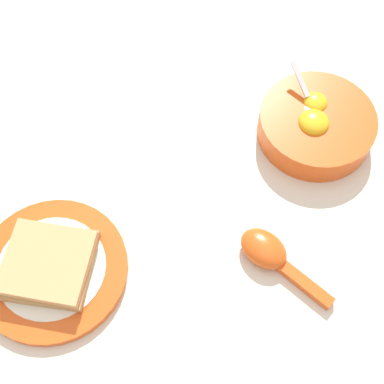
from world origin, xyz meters
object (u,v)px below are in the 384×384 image
Objects in this scene: toast_sandwich at (49,264)px; egg_bowl at (316,124)px; soup_spoon at (270,254)px; toast_plate at (52,269)px.

egg_bowl is at bearing -162.57° from toast_sandwich.
toast_plate is at bearing -9.65° from soup_spoon.
egg_bowl is 1.22× the size of toast_sandwich.
toast_sandwich reaches higher than soup_spoon.
egg_bowl is 1.25× the size of soup_spoon.
soup_spoon is at bearing 54.61° from egg_bowl.
toast_sandwich is at bearing 121.03° from toast_plate.
toast_plate is at bearing -58.97° from toast_sandwich.
soup_spoon is (-0.27, 0.05, 0.01)m from toast_plate.
soup_spoon is (0.12, 0.17, -0.01)m from egg_bowl.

